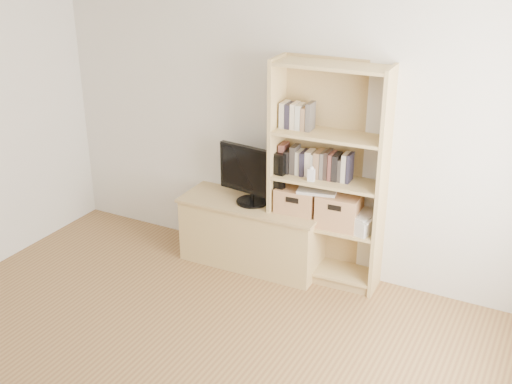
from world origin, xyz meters
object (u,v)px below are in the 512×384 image
Objects in this scene: television at (252,176)px; laptop at (318,190)px; baby_monitor at (311,175)px; basket_left at (298,203)px; tv_stand at (252,234)px; bookshelf at (328,176)px; basket_right at (339,210)px.

television reaches higher than laptop.
baby_monitor is 0.35m from basket_left.
basket_left is 0.23m from laptop.
bookshelf reaches higher than tv_stand.
bookshelf is at bearing 12.74° from television.
basket_left is at bearing -178.81° from bookshelf.
tv_stand is at bearing -177.19° from bookshelf.
laptop reaches higher than tv_stand.
basket_left is 0.36m from basket_right.
television is 2.03× the size of laptop.
baby_monitor is at bearing -116.61° from laptop.
tv_stand is 0.78m from laptop.
bookshelf reaches higher than baby_monitor.
laptop is at bearing -178.23° from basket_right.
bookshelf is 0.67m from television.
laptop reaches higher than basket_left.
basket_left reaches higher than tv_stand.
laptop is (0.17, 0.00, 0.15)m from basket_left.
television is 6.13× the size of baby_monitor.
television is (-0.66, -0.07, -0.09)m from bookshelf.
basket_right is at bearing 11.94° from television.
baby_monitor is at bearing -5.87° from tv_stand.
laptop reaches higher than basket_right.
tv_stand is 0.86m from basket_right.
basket_right is at bearing -0.67° from basket_left.
television is (0.00, 0.00, 0.56)m from tv_stand.
basket_right is at bearing 3.46° from tv_stand.
tv_stand is at bearing -178.59° from basket_right.
bookshelf is 5.92× the size of laptop.
basket_left is at bearing 167.74° from laptop.
baby_monitor is (0.56, -0.04, 0.68)m from tv_stand.
baby_monitor is at bearing -135.00° from bookshelf.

